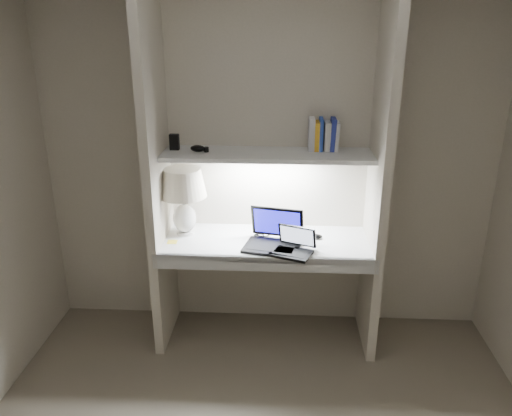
# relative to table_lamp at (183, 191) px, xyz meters

# --- Properties ---
(back_wall) EXTENTS (3.20, 0.01, 2.50)m
(back_wall) POSITION_rel_table_lamp_xyz_m (0.58, 0.20, 0.16)
(back_wall) COLOR beige
(back_wall) RESTS_ON floor
(alcove_panel_left) EXTENTS (0.06, 0.55, 2.50)m
(alcove_panel_left) POSITION_rel_table_lamp_xyz_m (-0.15, -0.08, 0.16)
(alcove_panel_left) COLOR beige
(alcove_panel_left) RESTS_ON floor
(alcove_panel_right) EXTENTS (0.06, 0.55, 2.50)m
(alcove_panel_right) POSITION_rel_table_lamp_xyz_m (1.31, -0.08, 0.16)
(alcove_panel_right) COLOR beige
(alcove_panel_right) RESTS_ON floor
(desk) EXTENTS (1.40, 0.55, 0.04)m
(desk) POSITION_rel_table_lamp_xyz_m (0.58, -0.08, -0.34)
(desk) COLOR white
(desk) RESTS_ON alcove_panel_left
(desk_apron) EXTENTS (1.46, 0.03, 0.10)m
(desk_apron) POSITION_rel_table_lamp_xyz_m (0.58, -0.34, -0.37)
(desk_apron) COLOR silver
(desk_apron) RESTS_ON desk
(shelf) EXTENTS (1.40, 0.36, 0.03)m
(shelf) POSITION_rel_table_lamp_xyz_m (0.58, 0.02, 0.26)
(shelf) COLOR silver
(shelf) RESTS_ON back_wall
(strip_light) EXTENTS (0.60, 0.04, 0.02)m
(strip_light) POSITION_rel_table_lamp_xyz_m (0.58, 0.02, 0.24)
(strip_light) COLOR white
(strip_light) RESTS_ON shelf
(table_lamp) EXTENTS (0.33, 0.33, 0.48)m
(table_lamp) POSITION_rel_table_lamp_xyz_m (0.00, 0.00, 0.00)
(table_lamp) COLOR white
(table_lamp) RESTS_ON desk
(laptop_main) EXTENTS (0.42, 0.38, 0.24)m
(laptop_main) POSITION_rel_table_lamp_xyz_m (0.63, -0.16, -0.27)
(laptop_main) COLOR black
(laptop_main) RESTS_ON desk
(laptop_netbook) EXTENTS (0.32, 0.30, 0.17)m
(laptop_netbook) POSITION_rel_table_lamp_xyz_m (0.76, -0.26, -0.28)
(laptop_netbook) COLOR black
(laptop_netbook) RESTS_ON desk
(speaker) EXTENTS (0.11, 0.09, 0.13)m
(speaker) POSITION_rel_table_lamp_xyz_m (0.73, 0.13, -0.26)
(speaker) COLOR silver
(speaker) RESTS_ON desk
(mouse) EXTENTS (0.09, 0.06, 0.03)m
(mouse) POSITION_rel_table_lamp_xyz_m (0.92, -0.03, -0.31)
(mouse) COLOR black
(mouse) RESTS_ON desk
(cable_coil) EXTENTS (0.10, 0.10, 0.01)m
(cable_coil) POSITION_rel_table_lamp_xyz_m (0.55, 0.01, -0.32)
(cable_coil) COLOR black
(cable_coil) RESTS_ON desk
(sticky_note) EXTENTS (0.07, 0.07, 0.00)m
(sticky_note) POSITION_rel_table_lamp_xyz_m (-0.06, -0.15, -0.32)
(sticky_note) COLOR yellow
(sticky_note) RESTS_ON desk
(book_row) EXTENTS (0.20, 0.14, 0.22)m
(book_row) POSITION_rel_table_lamp_xyz_m (0.95, 0.12, 0.37)
(book_row) COLOR silver
(book_row) RESTS_ON shelf
(shelf_box) EXTENTS (0.06, 0.04, 0.11)m
(shelf_box) POSITION_rel_table_lamp_xyz_m (-0.06, 0.06, 0.33)
(shelf_box) COLOR black
(shelf_box) RESTS_ON shelf
(shelf_gadget) EXTENTS (0.12, 0.10, 0.04)m
(shelf_gadget) POSITION_rel_table_lamp_xyz_m (0.11, 0.01, 0.30)
(shelf_gadget) COLOR black
(shelf_gadget) RESTS_ON shelf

